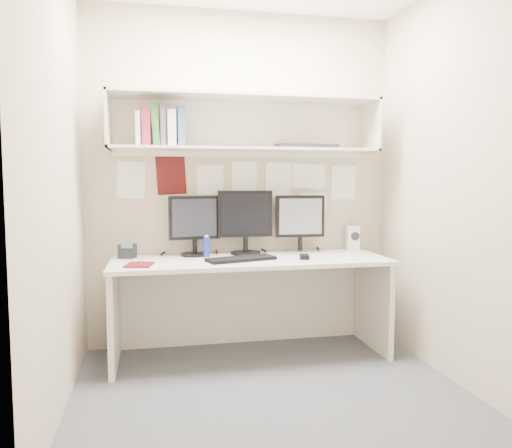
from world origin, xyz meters
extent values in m
cube|color=#46464B|center=(0.00, 0.00, 0.00)|extent=(2.40, 2.00, 0.01)
cube|color=#BAA98E|center=(0.00, 1.00, 1.30)|extent=(2.40, 0.02, 2.60)
cube|color=#BAA98E|center=(0.00, -1.00, 1.30)|extent=(2.40, 0.02, 2.60)
cube|color=#BAA98E|center=(-1.20, 0.00, 1.30)|extent=(0.02, 2.00, 2.60)
cube|color=#BAA98E|center=(1.20, 0.00, 1.30)|extent=(0.02, 2.00, 2.60)
cube|color=beige|center=(0.00, 0.64, 0.71)|extent=(2.00, 0.70, 0.03)
cube|color=beige|center=(0.00, 0.97, 0.35)|extent=(1.96, 0.02, 0.70)
cube|color=beige|center=(0.00, 0.81, 1.53)|extent=(2.00, 0.38, 0.02)
cube|color=beige|center=(0.00, 0.81, 1.91)|extent=(2.00, 0.38, 0.02)
cube|color=beige|center=(0.00, 0.99, 1.72)|extent=(2.00, 0.02, 0.40)
cube|color=beige|center=(-0.99, 0.81, 1.72)|extent=(0.02, 0.38, 0.40)
cube|color=beige|center=(0.99, 0.81, 1.72)|extent=(0.02, 0.38, 0.40)
cylinder|color=black|center=(-0.39, 0.86, 0.74)|extent=(0.21, 0.21, 0.02)
cylinder|color=black|center=(-0.39, 0.86, 0.80)|extent=(0.03, 0.03, 0.11)
cube|color=black|center=(-0.39, 0.87, 1.02)|extent=(0.39, 0.10, 0.33)
cube|color=black|center=(-0.39, 0.85, 1.02)|extent=(0.34, 0.06, 0.28)
cylinder|color=black|center=(0.00, 0.86, 0.74)|extent=(0.23, 0.23, 0.02)
cylinder|color=black|center=(0.00, 0.86, 0.80)|extent=(0.04, 0.04, 0.12)
cube|color=black|center=(0.00, 0.87, 1.04)|extent=(0.42, 0.05, 0.36)
cube|color=black|center=(0.00, 0.85, 1.04)|extent=(0.37, 0.02, 0.31)
cylinder|color=#A5A5AA|center=(0.44, 0.86, 0.74)|extent=(0.21, 0.21, 0.02)
cylinder|color=black|center=(0.44, 0.86, 0.80)|extent=(0.03, 0.03, 0.11)
cube|color=black|center=(0.44, 0.87, 1.02)|extent=(0.39, 0.06, 0.33)
cube|color=#A1A1A5|center=(0.44, 0.85, 1.02)|extent=(0.34, 0.03, 0.28)
cube|color=black|center=(-0.08, 0.56, 0.74)|extent=(0.52, 0.31, 0.02)
cube|color=black|center=(0.38, 0.53, 0.75)|extent=(0.09, 0.12, 0.03)
cube|color=silver|center=(0.90, 0.91, 0.83)|extent=(0.12, 0.12, 0.20)
cylinder|color=black|center=(0.90, 0.86, 0.85)|extent=(0.07, 0.02, 0.07)
cylinder|color=navy|center=(-0.31, 0.78, 0.80)|extent=(0.05, 0.05, 0.15)
cylinder|color=white|center=(-0.31, 0.78, 0.88)|extent=(0.03, 0.03, 0.02)
cube|color=#560E16|center=(-0.79, 0.49, 0.74)|extent=(0.21, 0.24, 0.01)
cube|color=black|center=(-0.88, 0.84, 0.78)|extent=(0.14, 0.12, 0.10)
cube|color=#4C6659|center=(-0.88, 0.79, 0.84)|extent=(0.08, 0.03, 0.06)
cube|color=silver|center=(-0.78, 0.79, 1.66)|extent=(0.03, 0.19, 0.24)
cube|color=maroon|center=(-0.73, 0.79, 1.67)|extent=(0.06, 0.19, 0.26)
cube|color=#266923|center=(-0.66, 0.79, 1.68)|extent=(0.05, 0.19, 0.29)
cube|color=#49494E|center=(-0.61, 0.79, 1.70)|extent=(0.04, 0.19, 0.32)
cube|color=silver|center=(-0.55, 0.79, 1.67)|extent=(0.06, 0.19, 0.26)
cube|color=#37598A|center=(-0.48, 0.79, 1.68)|extent=(0.05, 0.19, 0.28)
cube|color=black|center=(0.47, 0.80, 1.56)|extent=(0.47, 0.19, 0.03)
camera|label=1|loc=(-0.69, -2.90, 1.30)|focal=35.00mm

